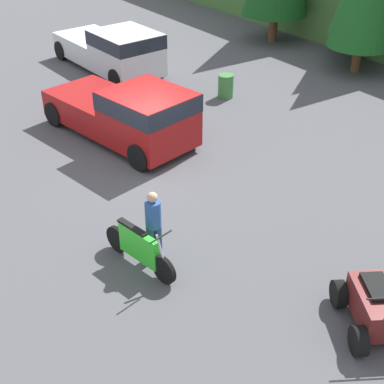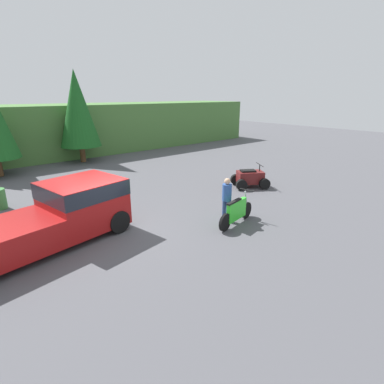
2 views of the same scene
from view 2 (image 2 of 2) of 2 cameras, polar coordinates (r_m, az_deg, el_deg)
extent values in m
plane|color=#4C4C51|center=(11.38, -15.53, -7.04)|extent=(80.00, 80.00, 0.00)
cube|color=#477538|center=(25.97, -31.55, 9.46)|extent=(44.00, 6.00, 3.93)
cylinder|color=brown|center=(23.30, -20.10, 6.82)|extent=(0.38, 0.38, 1.14)
cone|color=#19561E|center=(22.95, -20.98, 14.60)|extent=(2.79, 2.79, 5.21)
cube|color=maroon|center=(11.18, -19.93, -2.06)|extent=(2.77, 2.55, 1.67)
cube|color=#1E232D|center=(11.02, -20.23, 0.61)|extent=(2.80, 2.58, 0.53)
cube|color=maroon|center=(10.35, -32.55, -7.91)|extent=(3.30, 2.65, 0.88)
cylinder|color=black|center=(12.53, -19.36, -3.01)|extent=(0.86, 0.42, 0.82)
cylinder|color=black|center=(10.98, -13.82, -5.49)|extent=(0.86, 0.42, 0.82)
cylinder|color=black|center=(12.09, 10.30, -3.41)|extent=(0.67, 0.22, 0.66)
cylinder|color=black|center=(10.85, 6.31, -5.79)|extent=(0.67, 0.22, 0.66)
cube|color=green|center=(11.37, 8.47, -3.44)|extent=(1.18, 0.37, 0.74)
cylinder|color=#B7B7BC|center=(11.90, 10.29, -1.57)|extent=(0.32, 0.11, 0.83)
cylinder|color=black|center=(11.76, 10.41, 0.39)|extent=(0.15, 0.60, 0.04)
cube|color=black|center=(11.08, 8.05, -1.82)|extent=(0.87, 0.30, 0.06)
cylinder|color=black|center=(16.88, 12.38, 2.51)|extent=(0.60, 0.49, 0.57)
cylinder|color=black|center=(15.95, 13.66, 1.50)|extent=(0.60, 0.49, 0.57)
cylinder|color=black|center=(16.49, 8.34, 2.37)|extent=(0.60, 0.49, 0.57)
cylinder|color=black|center=(15.54, 9.41, 1.34)|extent=(0.60, 0.49, 0.57)
cube|color=#5B1919|center=(16.14, 11.01, 2.78)|extent=(1.55, 1.39, 0.63)
cylinder|color=black|center=(16.19, 12.75, 4.51)|extent=(0.07, 0.07, 0.35)
cylinder|color=black|center=(16.15, 12.80, 5.11)|extent=(0.55, 0.85, 0.04)
cube|color=black|center=(16.00, 10.61, 3.99)|extent=(0.90, 0.80, 0.08)
cylinder|color=navy|center=(11.70, 6.20, -3.44)|extent=(0.19, 0.19, 0.86)
cylinder|color=navy|center=(11.58, 6.87, -3.72)|extent=(0.19, 0.19, 0.86)
cylinder|color=#2D5199|center=(11.38, 6.67, -0.07)|extent=(0.37, 0.37, 0.64)
sphere|color=tan|center=(11.26, 6.75, 2.04)|extent=(0.24, 0.24, 0.23)
camera|label=1|loc=(16.70, 44.96, 24.06)|focal=50.00mm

